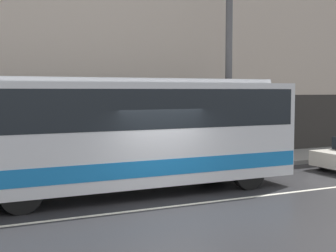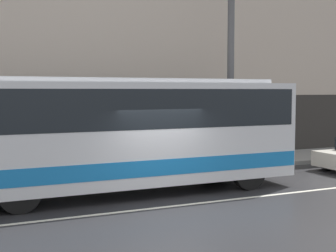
% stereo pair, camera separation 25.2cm
% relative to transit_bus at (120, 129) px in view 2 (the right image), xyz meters
% --- Properties ---
extents(ground_plane, '(60.00, 60.00, 0.00)m').
position_rel_transit_bus_xyz_m(ground_plane, '(0.77, -2.00, -1.89)').
color(ground_plane, '#262628').
extents(sidewalk, '(60.00, 3.05, 0.16)m').
position_rel_transit_bus_xyz_m(sidewalk, '(0.77, 3.52, -1.81)').
color(sidewalk, gray).
rests_on(sidewalk, ground_plane).
extents(building_facade, '(60.00, 0.35, 13.13)m').
position_rel_transit_bus_xyz_m(building_facade, '(0.77, 5.19, 4.47)').
color(building_facade, '#B7A899').
rests_on(building_facade, ground_plane).
extents(lane_stripe, '(54.00, 0.14, 0.01)m').
position_rel_transit_bus_xyz_m(lane_stripe, '(0.77, -2.00, -1.88)').
color(lane_stripe, beige).
rests_on(lane_stripe, ground_plane).
extents(transit_bus, '(10.71, 2.50, 3.35)m').
position_rel_transit_bus_xyz_m(transit_bus, '(0.00, 0.00, 0.00)').
color(transit_bus, silver).
rests_on(transit_bus, ground_plane).
extents(utility_pole_near, '(0.26, 0.26, 8.33)m').
position_rel_transit_bus_xyz_m(utility_pole_near, '(5.28, 2.48, 2.44)').
color(utility_pole_near, '#4C4C4F').
rests_on(utility_pole_near, sidewalk).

